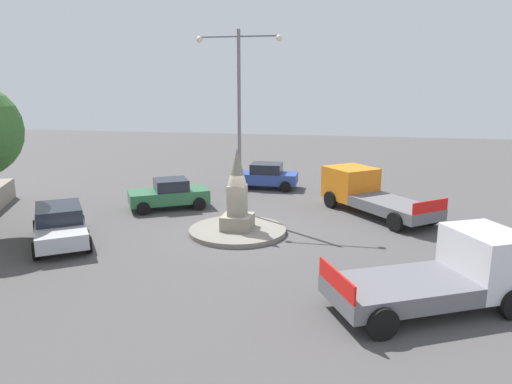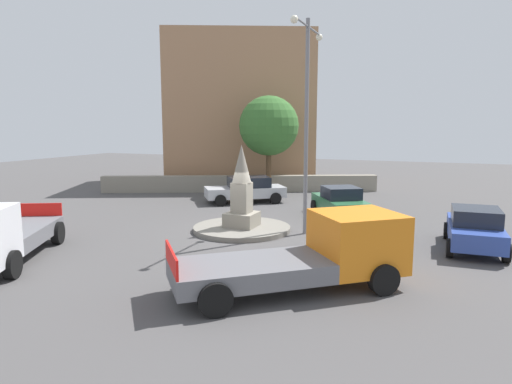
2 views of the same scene
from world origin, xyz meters
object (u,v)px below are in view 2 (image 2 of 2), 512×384
at_px(monument, 242,192).
at_px(car_green_passing, 340,202).
at_px(tree_near_wall, 269,126).
at_px(corner_building, 240,111).
at_px(streetlamp, 307,106).
at_px(truck_orange_far_side, 317,253).
at_px(car_silver_waiting, 246,189).
at_px(car_blue_parked_left, 475,228).

height_order(monument, car_green_passing, monument).
bearing_deg(monument, car_green_passing, -37.11).
bearing_deg(tree_near_wall, corner_building, 39.42).
relative_size(monument, streetlamp, 0.40).
bearing_deg(streetlamp, monument, 101.12).
bearing_deg(corner_building, truck_orange_far_side, -151.17).
bearing_deg(car_silver_waiting, monument, -158.52).
height_order(car_green_passing, corner_building, corner_building).
relative_size(corner_building, tree_near_wall, 1.75).
bearing_deg(corner_building, car_blue_parked_left, -133.48).
bearing_deg(monument, streetlamp, -78.88).
bearing_deg(corner_building, tree_near_wall, -140.58).
xyz_separation_m(monument, car_green_passing, (4.32, -3.27, -0.89)).
distance_m(streetlamp, tree_near_wall, 10.87).
xyz_separation_m(streetlamp, car_green_passing, (3.81, -0.68, -4.40)).
bearing_deg(truck_orange_far_side, monument, 40.39).
relative_size(car_blue_parked_left, tree_near_wall, 0.63).
bearing_deg(monument, tree_near_wall, 13.93).
bearing_deg(streetlamp, truck_orange_far_side, -161.38).
bearing_deg(monument, car_silver_waiting, 21.48).
height_order(monument, corner_building, corner_building).
height_order(monument, truck_orange_far_side, monument).
xyz_separation_m(streetlamp, truck_orange_far_side, (-5.89, -1.99, -4.17)).
xyz_separation_m(car_silver_waiting, corner_building, (8.78, 4.24, 4.69)).
distance_m(car_green_passing, corner_building, 15.66).
relative_size(monument, car_silver_waiting, 0.73).
height_order(car_green_passing, tree_near_wall, tree_near_wall).
bearing_deg(car_blue_parked_left, monument, 92.85).
height_order(car_blue_parked_left, tree_near_wall, tree_near_wall).
relative_size(car_silver_waiting, corner_building, 0.43).
bearing_deg(truck_orange_far_side, streetlamp, 18.62).
bearing_deg(streetlamp, corner_building, 32.42).
distance_m(streetlamp, car_silver_waiting, 9.09).
relative_size(monument, corner_building, 0.31).
bearing_deg(monument, corner_building, 23.98).
height_order(streetlamp, corner_building, corner_building).
distance_m(monument, streetlamp, 4.39).
distance_m(streetlamp, car_green_passing, 5.86).
bearing_deg(streetlamp, car_blue_parked_left, -90.61).
distance_m(car_blue_parked_left, corner_building, 22.14).
height_order(car_silver_waiting, car_blue_parked_left, car_blue_parked_left).
distance_m(monument, corner_building, 17.21).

